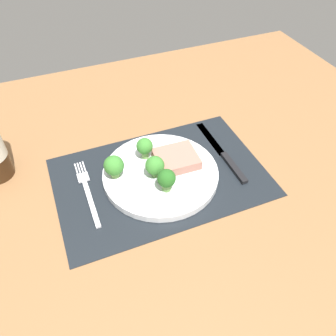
{
  "coord_description": "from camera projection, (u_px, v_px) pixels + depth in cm",
  "views": [
    {
      "loc": [
        -18.07,
        -49.26,
        55.23
      ],
      "look_at": [
        1.88,
        0.31,
        1.9
      ],
      "focal_mm": 36.71,
      "sensor_mm": 36.0,
      "label": 1
    }
  ],
  "objects": [
    {
      "name": "ground_plane",
      "position": [
        161.0,
        182.0,
        0.77
      ],
      "size": [
        140.0,
        110.0,
        3.0
      ],
      "primitive_type": "cube",
      "color": "brown"
    },
    {
      "name": "plate",
      "position": [
        161.0,
        174.0,
        0.75
      ],
      "size": [
        25.3,
        25.3,
        1.6
      ],
      "primitive_type": "cylinder",
      "color": "silver",
      "rests_on": "placemat"
    },
    {
      "name": "broccoli_near_fork",
      "position": [
        166.0,
        179.0,
        0.69
      ],
      "size": [
        3.83,
        3.83,
        5.24
      ],
      "color": "#5B8942",
      "rests_on": "plate"
    },
    {
      "name": "broccoli_back_left",
      "position": [
        114.0,
        166.0,
        0.72
      ],
      "size": [
        4.32,
        4.32,
        5.25
      ],
      "color": "#6B994C",
      "rests_on": "plate"
    },
    {
      "name": "steak",
      "position": [
        176.0,
        159.0,
        0.76
      ],
      "size": [
        9.44,
        8.4,
        2.19
      ],
      "primitive_type": "cube",
      "rotation": [
        0.0,
        0.0,
        -0.04
      ],
      "color": "#9E6B5B",
      "rests_on": "plate"
    },
    {
      "name": "broccoli_center",
      "position": [
        155.0,
        166.0,
        0.72
      ],
      "size": [
        4.09,
        4.09,
        5.11
      ],
      "color": "#5B8942",
      "rests_on": "plate"
    },
    {
      "name": "fork",
      "position": [
        88.0,
        191.0,
        0.72
      ],
      "size": [
        2.4,
        19.2,
        0.5
      ],
      "rotation": [
        0.0,
        0.0,
        0.02
      ],
      "color": "silver",
      "rests_on": "placemat"
    },
    {
      "name": "knife",
      "position": [
        224.0,
        155.0,
        0.8
      ],
      "size": [
        1.8,
        23.0,
        0.8
      ],
      "rotation": [
        0.0,
        0.0,
        -0.01
      ],
      "color": "black",
      "rests_on": "placemat"
    },
    {
      "name": "broccoli_near_steak",
      "position": [
        145.0,
        147.0,
        0.76
      ],
      "size": [
        3.7,
        3.7,
        5.19
      ],
      "color": "#6B994C",
      "rests_on": "plate"
    },
    {
      "name": "placemat",
      "position": [
        161.0,
        177.0,
        0.76
      ],
      "size": [
        45.78,
        30.05,
        0.3
      ],
      "primitive_type": "cube",
      "color": "black",
      "rests_on": "ground_plane"
    }
  ]
}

